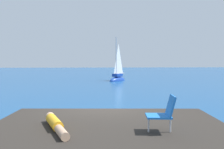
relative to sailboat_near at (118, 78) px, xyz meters
The scene contains 7 objects.
ground_plane 20.73m from the sailboat_near, 96.74° to the right, with size 160.00×160.00×0.00m, color navy.
shore_ledge 23.23m from the sailboat_near, 95.94° to the right, with size 5.72×3.90×0.84m, color #2D2823.
boulder_seaward 21.33m from the sailboat_near, 98.86° to the right, with size 1.11×0.88×0.61m, color #2C2326.
boulder_inland 21.69m from the sailboat_near, 102.07° to the right, with size 1.58×1.26×0.87m, color #2B2520.
sailboat_near is the anchor object (origin of this frame).
person_sunbather 23.72m from the sailboat_near, 98.84° to the right, with size 0.76×1.69×0.25m.
beach_chair 23.90m from the sailboat_near, 93.05° to the right, with size 0.64×0.54×0.80m.
Camera 1 is at (-0.33, -8.36, 2.37)m, focal length 39.12 mm.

